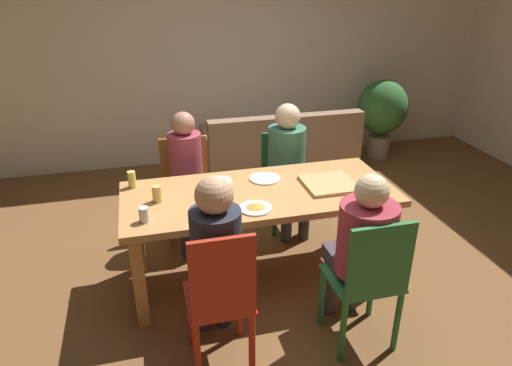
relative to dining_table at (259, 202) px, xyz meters
The scene contains 21 objects.
ground_plane 0.67m from the dining_table, ahead, with size 20.00×20.00×0.00m, color brown.
back_wall 2.79m from the dining_table, 90.00° to the left, with size 7.50×0.12×2.89m, color silver.
dining_table is the anchor object (origin of this frame).
chair_0 1.02m from the dining_table, 62.80° to the right, with size 0.43×0.40×0.97m.
person_0 0.89m from the dining_table, 58.82° to the right, with size 0.36×0.50×1.20m.
chair_1 0.98m from the dining_table, 118.14° to the right, with size 0.39×0.40×1.00m.
person_1 0.85m from the dining_table, 122.85° to the right, with size 0.29×0.50×1.27m.
chair_2 0.98m from the dining_table, 118.33° to the left, with size 0.45×0.38×0.91m.
person_2 0.84m from the dining_table, 123.09° to the left, with size 0.29×0.52×1.19m.
chair_3 0.98m from the dining_table, 61.46° to the left, with size 0.38×0.44×0.88m.
person_3 0.85m from the dining_table, 56.99° to the left, with size 0.34×0.53×1.20m.
pizza_box_0 0.55m from the dining_table, ahead, with size 0.38×0.38×0.03m.
plate_0 0.46m from the dining_table, 148.97° to the right, with size 0.24×0.24×0.01m.
plate_1 0.24m from the dining_table, 63.87° to the left, with size 0.24×0.24×0.01m.
plate_2 0.37m from the dining_table, 139.09° to the left, with size 0.21×0.21×0.03m.
plate_3 0.30m from the dining_table, 110.26° to the right, with size 0.23×0.23×0.03m.
drinking_glass_0 0.89m from the dining_table, 163.40° to the right, with size 0.07×0.07×0.10m, color silver.
drinking_glass_1 0.97m from the dining_table, 161.42° to the left, with size 0.06×0.06×0.13m, color #DACC5E.
drinking_glass_2 0.76m from the dining_table, behind, with size 0.07×0.07×0.12m, color #DBC461.
couch 2.14m from the dining_table, 68.49° to the left, with size 1.78×0.81×0.80m.
potted_plant 3.07m from the dining_table, 44.44° to the left, with size 0.63×0.63×1.02m.
Camera 1 is at (-0.79, -2.96, 2.26)m, focal length 32.25 mm.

